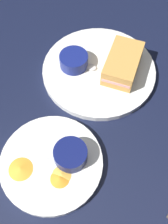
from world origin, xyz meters
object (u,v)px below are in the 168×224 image
plate_sandwich_main (99,70)px  plate_chips_companion (51,163)px  ramekin_dark_sauce (74,60)px  sandwich_half_near (122,63)px  spoon_by_dark_ramekin (95,68)px  ramekin_light_gravy (71,154)px  spoon_by_gravy_ramekin (73,164)px

plate_sandwich_main → plate_chips_companion: size_ratio=1.32×
ramekin_dark_sauce → sandwich_half_near: bearing=122.3°
plate_sandwich_main → plate_chips_companion: 27.19cm
plate_sandwich_main → ramekin_dark_sauce: 7.06cm
plate_sandwich_main → sandwich_half_near: bearing=127.2°
plate_sandwich_main → spoon_by_dark_ramekin: spoon_by_dark_ramekin is taller
plate_sandwich_main → ramekin_light_gravy: bearing=23.1°
ramekin_dark_sauce → plate_chips_companion: size_ratio=0.33×
spoon_by_dark_ramekin → ramekin_light_gravy: (22.18, 10.37, 1.47)cm
plate_sandwich_main → sandwich_half_near: (-3.34, 4.41, 3.20)cm
sandwich_half_near → ramekin_dark_sauce: (6.43, -10.18, -0.56)cm
spoon_by_dark_ramekin → plate_chips_companion: spoon_by_dark_ramekin is taller
plate_sandwich_main → spoon_by_gravy_ramekin: bearing=25.0°
plate_sandwich_main → ramekin_dark_sauce: bearing=-61.8°
plate_sandwich_main → plate_chips_companion: same height
ramekin_light_gravy → plate_sandwich_main: bearing=-156.9°
sandwich_half_near → spoon_by_gravy_ramekin: (27.17, 6.71, -2.04)cm
plate_chips_companion → ramekin_light_gravy: 5.03cm
ramekin_light_gravy → spoon_by_gravy_ramekin: ramekin_light_gravy is taller
plate_chips_companion → ramekin_light_gravy: bearing=140.2°
spoon_by_gravy_ramekin → plate_chips_companion: bearing=-59.1°
ramekin_light_gravy → spoon_by_gravy_ramekin: bearing=56.8°
plate_sandwich_main → spoon_by_gravy_ramekin: (23.82, 11.11, 1.16)cm
sandwich_half_near → plate_chips_companion: (29.60, 2.64, -3.20)cm
spoon_by_gravy_ramekin → ramekin_light_gravy: bearing=-123.2°
plate_sandwich_main → spoon_by_gravy_ramekin: spoon_by_gravy_ramekin is taller
sandwich_half_near → ramekin_light_gravy: size_ratio=2.10×
ramekin_dark_sauce → ramekin_light_gravy: (19.87, 15.57, -0.01)cm
spoon_by_dark_ramekin → spoon_by_gravy_ramekin: (23.04, 11.69, 0.00)cm
sandwich_half_near → spoon_by_dark_ramekin: (4.13, -4.98, -2.04)cm
spoon_by_gravy_ramekin → ramekin_dark_sauce: bearing=-140.8°
spoon_by_dark_ramekin → plate_chips_companion: 26.62cm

